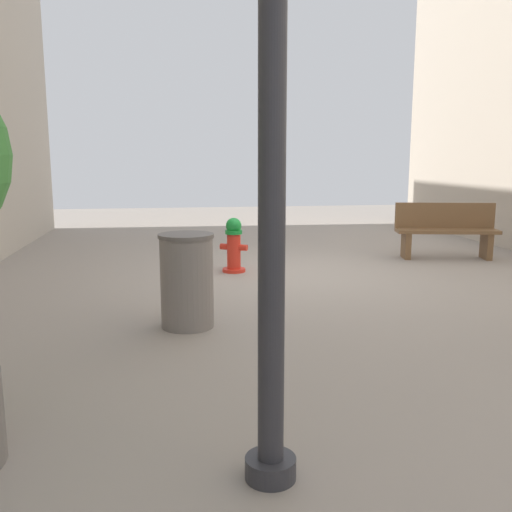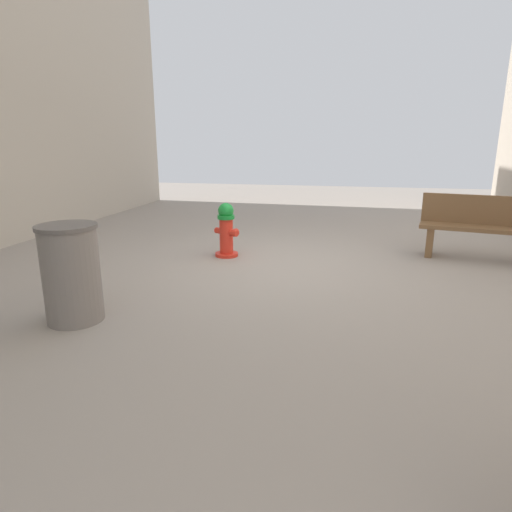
# 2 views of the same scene
# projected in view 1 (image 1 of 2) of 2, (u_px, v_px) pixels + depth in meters

# --- Properties ---
(ground_plane) EXTENTS (23.40, 23.40, 0.00)m
(ground_plane) POSITION_uv_depth(u_px,v_px,m) (290.00, 275.00, 8.30)
(ground_plane) COLOR gray
(fire_hydrant) EXTENTS (0.42, 0.41, 0.83)m
(fire_hydrant) POSITION_uv_depth(u_px,v_px,m) (234.00, 245.00, 8.46)
(fire_hydrant) COLOR red
(fire_hydrant) RESTS_ON ground_plane
(bench_near) EXTENTS (1.76, 0.78, 0.95)m
(bench_near) POSITION_uv_depth(u_px,v_px,m) (446.00, 229.00, 9.62)
(bench_near) COLOR brown
(bench_near) RESTS_ON ground_plane
(trash_bin) EXTENTS (0.57, 0.57, 0.97)m
(trash_bin) POSITION_uv_depth(u_px,v_px,m) (187.00, 281.00, 5.68)
(trash_bin) COLOR slate
(trash_bin) RESTS_ON ground_plane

